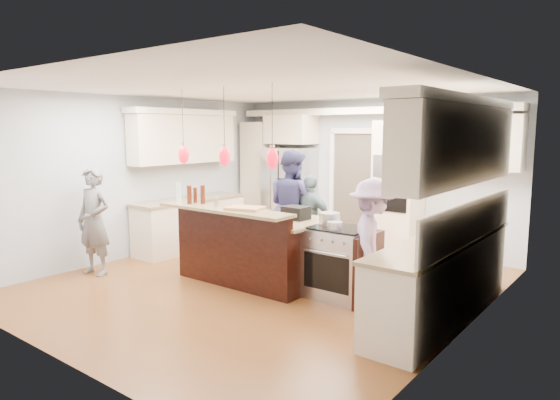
% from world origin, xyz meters
% --- Properties ---
extents(ground_plane, '(6.00, 6.00, 0.00)m').
position_xyz_m(ground_plane, '(0.00, 0.00, 0.00)').
color(ground_plane, brown).
rests_on(ground_plane, ground).
extents(room_shell, '(5.54, 6.04, 2.72)m').
position_xyz_m(room_shell, '(0.00, 0.00, 1.82)').
color(room_shell, '#B2BCC6').
rests_on(room_shell, ground).
extents(refrigerator, '(0.90, 0.70, 1.80)m').
position_xyz_m(refrigerator, '(-1.55, 2.64, 0.90)').
color(refrigerator, '#B7B7BC').
rests_on(refrigerator, ground).
extents(oven_column, '(0.72, 0.69, 2.30)m').
position_xyz_m(oven_column, '(0.75, 2.67, 1.15)').
color(oven_column, beige).
rests_on(oven_column, ground).
extents(back_upper_cabinets, '(5.30, 0.61, 2.54)m').
position_xyz_m(back_upper_cabinets, '(-0.75, 2.76, 1.67)').
color(back_upper_cabinets, beige).
rests_on(back_upper_cabinets, ground).
extents(right_counter_run, '(0.64, 3.10, 2.51)m').
position_xyz_m(right_counter_run, '(2.44, 0.30, 1.06)').
color(right_counter_run, beige).
rests_on(right_counter_run, ground).
extents(left_cabinets, '(0.64, 2.30, 2.51)m').
position_xyz_m(left_cabinets, '(-2.44, 0.80, 1.06)').
color(left_cabinets, beige).
rests_on(left_cabinets, ground).
extents(kitchen_island, '(2.10, 1.46, 1.12)m').
position_xyz_m(kitchen_island, '(-0.25, 0.07, 0.49)').
color(kitchen_island, black).
rests_on(kitchen_island, ground).
extents(island_range, '(0.82, 0.71, 0.92)m').
position_xyz_m(island_range, '(1.16, 0.15, 0.46)').
color(island_range, '#B7B7BC').
rests_on(island_range, ground).
extents(pendant_lights, '(1.75, 0.15, 1.03)m').
position_xyz_m(pendant_lights, '(-0.25, -0.51, 1.80)').
color(pendant_lights, black).
rests_on(pendant_lights, ground).
extents(person_bar_end, '(0.65, 0.48, 1.61)m').
position_xyz_m(person_bar_end, '(-2.30, -1.18, 0.80)').
color(person_bar_end, slate).
rests_on(person_bar_end, ground).
extents(person_far_left, '(1.05, 0.92, 1.83)m').
position_xyz_m(person_far_left, '(-0.44, 1.25, 0.92)').
color(person_far_left, navy).
rests_on(person_far_left, ground).
extents(person_far_right, '(0.86, 0.40, 1.44)m').
position_xyz_m(person_far_right, '(-0.11, 1.28, 0.72)').
color(person_far_right, '#4D656C').
rests_on(person_far_right, ground).
extents(person_range_side, '(0.97, 1.17, 1.58)m').
position_xyz_m(person_range_side, '(1.60, 0.13, 0.79)').
color(person_range_side, '#A88EBF').
rests_on(person_range_side, ground).
extents(floor_rug, '(0.73, 0.97, 0.01)m').
position_xyz_m(floor_rug, '(2.40, -0.04, 0.01)').
color(floor_rug, '#967A51').
rests_on(floor_rug, ground).
extents(water_bottle, '(0.08, 0.08, 0.28)m').
position_xyz_m(water_bottle, '(-1.20, -0.49, 1.26)').
color(water_bottle, silver).
rests_on(water_bottle, kitchen_island).
extents(beer_bottle_a, '(0.07, 0.07, 0.22)m').
position_xyz_m(beer_bottle_a, '(-0.90, -0.45, 1.23)').
color(beer_bottle_a, '#471A0C').
rests_on(beer_bottle_a, kitchen_island).
extents(beer_bottle_b, '(0.08, 0.08, 0.26)m').
position_xyz_m(beer_bottle_b, '(-0.89, -0.57, 1.25)').
color(beer_bottle_b, '#471A0C').
rests_on(beer_bottle_b, kitchen_island).
extents(beer_bottle_c, '(0.07, 0.07, 0.26)m').
position_xyz_m(beer_bottle_c, '(-0.75, -0.44, 1.25)').
color(beer_bottle_c, '#471A0C').
rests_on(beer_bottle_c, kitchen_island).
extents(drink_can, '(0.07, 0.07, 0.12)m').
position_xyz_m(drink_can, '(-0.42, -0.51, 1.18)').
color(drink_can, '#B7B7BC').
rests_on(drink_can, kitchen_island).
extents(cutting_board, '(0.54, 0.44, 0.04)m').
position_xyz_m(cutting_board, '(0.06, -0.47, 1.14)').
color(cutting_board, tan).
rests_on(cutting_board, kitchen_island).
extents(pot_large, '(0.27, 0.27, 0.16)m').
position_xyz_m(pot_large, '(0.92, 0.22, 1.00)').
color(pot_large, '#B7B7BC').
rests_on(pot_large, island_range).
extents(pot_small, '(0.19, 0.19, 0.10)m').
position_xyz_m(pot_small, '(1.15, -0.01, 0.97)').
color(pot_small, '#B7B7BC').
rests_on(pot_small, island_range).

